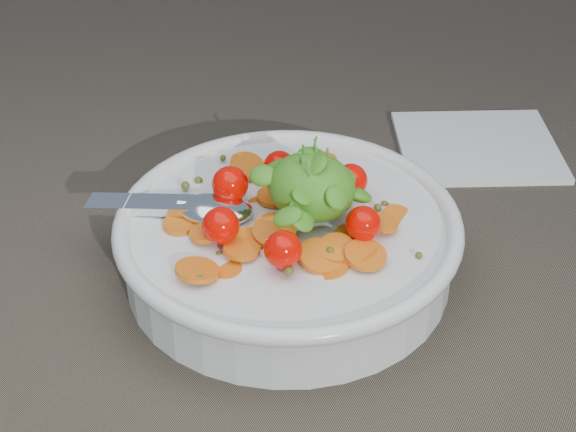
% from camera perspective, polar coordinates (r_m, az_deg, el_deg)
% --- Properties ---
extents(ground, '(6.00, 6.00, 0.00)m').
position_cam_1_polar(ground, '(0.66, 1.52, -2.76)').
color(ground, brown).
rests_on(ground, ground).
extents(bowl, '(0.27, 0.25, 0.11)m').
position_cam_1_polar(bowl, '(0.63, 0.01, -1.57)').
color(bowl, silver).
rests_on(bowl, ground).
extents(napkin, '(0.18, 0.17, 0.01)m').
position_cam_1_polar(napkin, '(0.81, 12.15, 4.42)').
color(napkin, white).
rests_on(napkin, ground).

